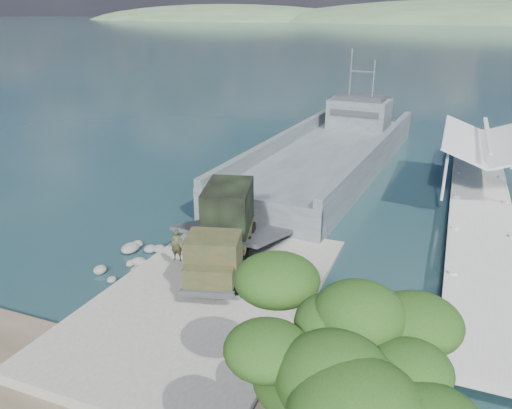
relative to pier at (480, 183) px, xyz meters
name	(u,v)px	position (x,y,z in m)	size (l,w,h in m)	color
ground	(219,290)	(-13.00, -18.77, -1.60)	(1400.00, 1400.00, 0.00)	#193C3E
boat_ramp	(211,295)	(-13.00, -19.77, -1.35)	(10.00, 18.00, 0.50)	gray
shoreline_rocks	(127,265)	(-19.20, -18.27, -1.60)	(3.20, 5.60, 0.90)	#555552
distant_headlands	(507,23)	(37.00, 541.23, -1.60)	(1000.00, 240.00, 48.00)	#3A5837
pier	(480,183)	(0.00, 0.00, 0.00)	(6.40, 44.00, 6.10)	#A2A198
landing_craft	(327,161)	(-12.82, 3.97, -0.71)	(11.61, 37.00, 10.84)	#424A4D
military_truck	(224,229)	(-13.67, -16.61, 0.91)	(4.78, 9.09, 4.04)	black
soldier	(177,251)	(-15.86, -18.08, -0.16)	(0.68, 0.45, 1.87)	#1F311B
overhang_tree	(348,347)	(-4.48, -28.37, 3.96)	(7.65, 7.04, 6.94)	#311D13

